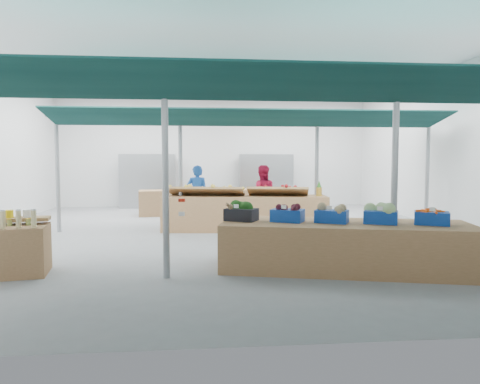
% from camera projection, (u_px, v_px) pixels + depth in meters
% --- Properties ---
extents(floor, '(13.00, 13.00, 0.00)m').
position_uv_depth(floor, '(221.00, 233.00, 10.45)').
color(floor, slate).
rests_on(floor, ground).
extents(hall, '(13.00, 13.00, 13.00)m').
position_uv_depth(hall, '(219.00, 128.00, 11.69)').
color(hall, silver).
rests_on(hall, ground).
extents(pole_grid, '(10.00, 4.60, 3.00)m').
position_uv_depth(pole_grid, '(262.00, 158.00, 8.65)').
color(pole_grid, gray).
rests_on(pole_grid, floor).
extents(awnings, '(9.50, 7.08, 0.30)m').
position_uv_depth(awnings, '(262.00, 110.00, 8.58)').
color(awnings, '#0A2A2A').
rests_on(awnings, pole_grid).
extents(back_shelving_left, '(2.00, 0.50, 2.00)m').
position_uv_depth(back_shelving_left, '(148.00, 181.00, 16.12)').
color(back_shelving_left, '#B23F33').
rests_on(back_shelving_left, floor).
extents(back_shelving_right, '(2.00, 0.50, 2.00)m').
position_uv_depth(back_shelving_right, '(266.00, 181.00, 16.52)').
color(back_shelving_right, '#B23F33').
rests_on(back_shelving_right, floor).
extents(veg_counter, '(4.10, 2.18, 0.76)m').
position_uv_depth(veg_counter, '(345.00, 246.00, 6.84)').
color(veg_counter, brown).
rests_on(veg_counter, floor).
extents(fruit_counter, '(4.18, 1.39, 0.88)m').
position_uv_depth(fruit_counter, '(245.00, 213.00, 10.79)').
color(fruit_counter, brown).
rests_on(fruit_counter, floor).
extents(far_counter, '(4.59, 1.40, 0.81)m').
position_uv_depth(far_counter, '(209.00, 202.00, 14.18)').
color(far_counter, brown).
rests_on(far_counter, floor).
extents(vendor_left, '(0.64, 0.45, 1.64)m').
position_uv_depth(vendor_left, '(197.00, 195.00, 11.75)').
color(vendor_left, '#184AA0').
rests_on(vendor_left, floor).
extents(vendor_right, '(0.86, 0.70, 1.64)m').
position_uv_depth(vendor_right, '(262.00, 195.00, 11.91)').
color(vendor_right, '#B5163C').
rests_on(vendor_right, floor).
extents(crate_broccoli, '(0.60, 0.54, 0.35)m').
position_uv_depth(crate_broccoli, '(241.00, 211.00, 7.05)').
color(crate_broccoli, black).
rests_on(crate_broccoli, veg_counter).
extents(crate_beets, '(0.60, 0.54, 0.29)m').
position_uv_depth(crate_beets, '(287.00, 213.00, 6.94)').
color(crate_beets, navy).
rests_on(crate_beets, veg_counter).
extents(crate_celeriac, '(0.60, 0.54, 0.31)m').
position_uv_depth(crate_celeriac, '(332.00, 213.00, 6.84)').
color(crate_celeriac, navy).
rests_on(crate_celeriac, veg_counter).
extents(crate_cabbage, '(0.60, 0.54, 0.35)m').
position_uv_depth(crate_cabbage, '(381.00, 213.00, 6.72)').
color(crate_cabbage, navy).
rests_on(crate_cabbage, veg_counter).
extents(crate_carrots, '(0.60, 0.54, 0.29)m').
position_uv_depth(crate_carrots, '(432.00, 217.00, 6.62)').
color(crate_carrots, navy).
rests_on(crate_carrots, veg_counter).
extents(sparrow, '(0.12, 0.09, 0.11)m').
position_uv_depth(sparrow, '(230.00, 206.00, 6.94)').
color(sparrow, brown).
rests_on(sparrow, crate_broccoli).
extents(pole_ribbon, '(0.12, 0.12, 0.28)m').
position_uv_depth(pole_ribbon, '(182.00, 201.00, 7.01)').
color(pole_ribbon, '#AB1A0B').
rests_on(pole_ribbon, pole_grid).
extents(apple_heap_yellow, '(2.00, 1.07, 0.27)m').
position_uv_depth(apple_heap_yellow, '(206.00, 189.00, 10.67)').
color(apple_heap_yellow, '#997247').
rests_on(apple_heap_yellow, fruit_counter).
extents(apple_heap_red, '(1.61, 0.99, 0.27)m').
position_uv_depth(apple_heap_red, '(278.00, 189.00, 10.64)').
color(apple_heap_red, '#997247').
rests_on(apple_heap_red, fruit_counter).
extents(pineapple, '(0.14, 0.14, 0.39)m').
position_uv_depth(pineapple, '(319.00, 189.00, 10.63)').
color(pineapple, '#8C6019').
rests_on(pineapple, fruit_counter).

